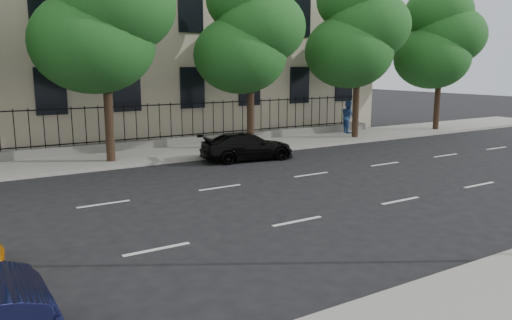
{
  "coord_description": "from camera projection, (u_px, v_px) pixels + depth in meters",
  "views": [
    {
      "loc": [
        -7.79,
        -7.93,
        4.14
      ],
      "look_at": [
        -1.01,
        3.0,
        1.72
      ],
      "focal_mm": 35.0,
      "sensor_mm": 36.0,
      "label": 1
    }
  ],
  "objects": [
    {
      "name": "ground",
      "position": [
        362.0,
        250.0,
        11.43
      ],
      "size": [
        120.0,
        120.0,
        0.0
      ],
      "primitive_type": "plane",
      "color": "black",
      "rests_on": "ground"
    },
    {
      "name": "tree_f",
      "position": [
        440.0,
        38.0,
        31.36
      ],
      "size": [
        5.52,
        5.12,
        9.01
      ],
      "color": "#382619",
      "rests_on": "far_sidewalk"
    },
    {
      "name": "tree_e",
      "position": [
        357.0,
        29.0,
        27.68
      ],
      "size": [
        5.71,
        5.31,
        9.46
      ],
      "color": "#382619",
      "rests_on": "far_sidewalk"
    },
    {
      "name": "tree_d",
      "position": [
        249.0,
        31.0,
        24.12
      ],
      "size": [
        5.34,
        4.94,
        8.84
      ],
      "color": "#382619",
      "rests_on": "far_sidewalk"
    },
    {
      "name": "pedestrian_far",
      "position": [
        348.0,
        117.0,
        30.17
      ],
      "size": [
        1.02,
        1.15,
        1.97
      ],
      "primitive_type": "imported",
      "rotation": [
        0.0,
        0.0,
        1.24
      ],
      "color": "#2F5295",
      "rests_on": "far_sidewalk"
    },
    {
      "name": "iron_fence",
      "position": [
        137.0,
        139.0,
        24.42
      ],
      "size": [
        30.0,
        0.5,
        2.2
      ],
      "color": "slate",
      "rests_on": "far_sidewalk"
    },
    {
      "name": "tree_c",
      "position": [
        103.0,
        10.0,
        20.38
      ],
      "size": [
        5.89,
        5.5,
        9.8
      ],
      "color": "#382619",
      "rests_on": "far_sidewalk"
    },
    {
      "name": "far_sidewalk",
      "position": [
        150.0,
        155.0,
        23.11
      ],
      "size": [
        60.0,
        4.0,
        0.15
      ],
      "primitive_type": "cube",
      "color": "gray",
      "rests_on": "ground"
    },
    {
      "name": "lane_markings",
      "position": [
        254.0,
        202.0,
        15.39
      ],
      "size": [
        49.6,
        4.62,
        0.01
      ],
      "primitive_type": null,
      "color": "silver",
      "rests_on": "ground"
    },
    {
      "name": "black_sedan",
      "position": [
        247.0,
        146.0,
        22.27
      ],
      "size": [
        4.42,
        2.26,
        1.23
      ],
      "primitive_type": "imported",
      "rotation": [
        0.0,
        0.0,
        1.44
      ],
      "color": "black",
      "rests_on": "ground"
    }
  ]
}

